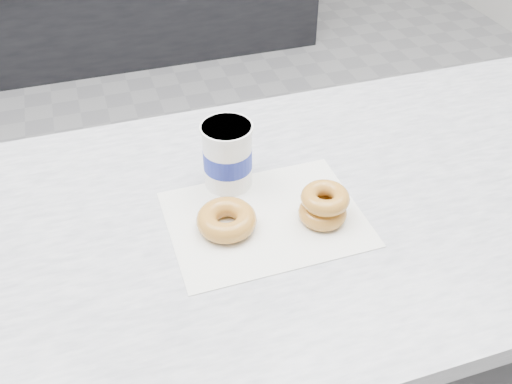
% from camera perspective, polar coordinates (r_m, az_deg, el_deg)
% --- Properties ---
extents(ground, '(5.00, 5.00, 0.00)m').
position_cam_1_polar(ground, '(2.07, -6.29, -10.44)').
color(ground, '#949597').
rests_on(ground, ground).
extents(counter, '(3.06, 0.76, 0.90)m').
position_cam_1_polar(counter, '(1.36, -1.66, -16.85)').
color(counter, '#333335').
rests_on(counter, ground).
extents(wax_paper, '(0.34, 0.26, 0.00)m').
position_cam_1_polar(wax_paper, '(1.01, 0.94, -2.69)').
color(wax_paper, silver).
rests_on(wax_paper, counter).
extents(donut_single, '(0.11, 0.11, 0.04)m').
position_cam_1_polar(donut_single, '(0.98, -2.97, -2.79)').
color(donut_single, gold).
rests_on(donut_single, wax_paper).
extents(donut_stack, '(0.09, 0.09, 0.06)m').
position_cam_1_polar(donut_stack, '(1.00, 6.80, -1.32)').
color(donut_stack, gold).
rests_on(donut_stack, wax_paper).
extents(coffee_cup, '(0.11, 0.11, 0.13)m').
position_cam_1_polar(coffee_cup, '(1.05, -2.86, 3.71)').
color(coffee_cup, white).
rests_on(coffee_cup, counter).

